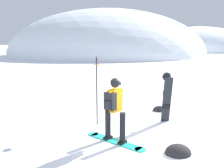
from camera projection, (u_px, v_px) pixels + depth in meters
The scene contains 8 objects.
ground_plane at pixel (137, 145), 5.98m from camera, with size 300.00×300.00×0.00m, color white.
ridge_peak_main at pixel (108, 55), 44.48m from camera, with size 35.89×32.30×16.69m.
ridge_peak_far at pixel (197, 51), 60.48m from camera, with size 27.38×24.64×12.43m.
snowboarder_main at pixel (114, 109), 6.01m from camera, with size 1.37×1.39×1.71m.
spare_snowboard at pixel (167, 97), 7.54m from camera, with size 0.28×0.26×1.65m.
piste_marker_near at pixel (97, 87), 7.24m from camera, with size 0.20×0.20×2.19m.
rock_dark at pixel (160, 111), 8.97m from camera, with size 0.53×0.45×0.37m.
rock_mid at pixel (178, 153), 5.56m from camera, with size 0.63×0.54×0.44m.
Camera 1 is at (-1.38, -5.46, 2.64)m, focal length 37.51 mm.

